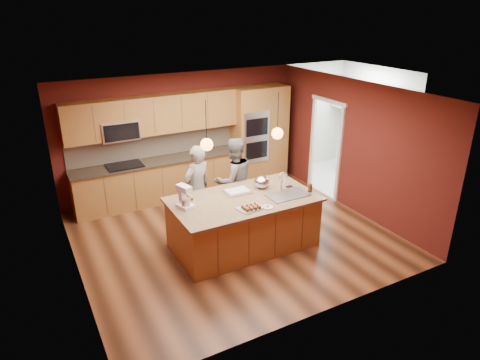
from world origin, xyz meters
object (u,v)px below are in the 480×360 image
island (244,221)px  person_right (234,180)px  person_left (197,188)px  stand_mixer (185,198)px  mixing_bowl (262,182)px

island → person_right: person_right is taller
island → person_right: size_ratio=1.48×
island → person_left: 1.13m
person_right → person_left: bearing=-0.4°
stand_mixer → mixing_bowl: (1.53, 0.10, -0.06)m
person_left → person_right: person_right is taller
person_right → mixing_bowl: (0.20, -0.72, 0.19)m
stand_mixer → mixing_bowl: stand_mixer is taller
island → person_left: person_left is taller
mixing_bowl → person_left: bearing=143.5°
island → mixing_bowl: 0.79m
mixing_bowl → person_right: bearing=105.3°
person_right → mixing_bowl: person_right is taller
person_left → stand_mixer: size_ratio=4.31×
island → stand_mixer: stand_mixer is taller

